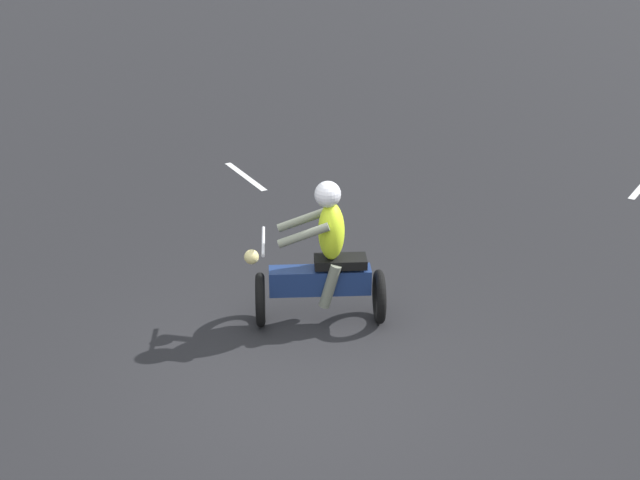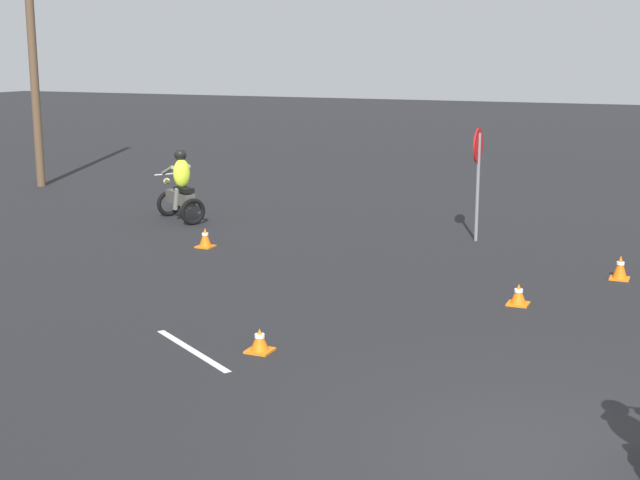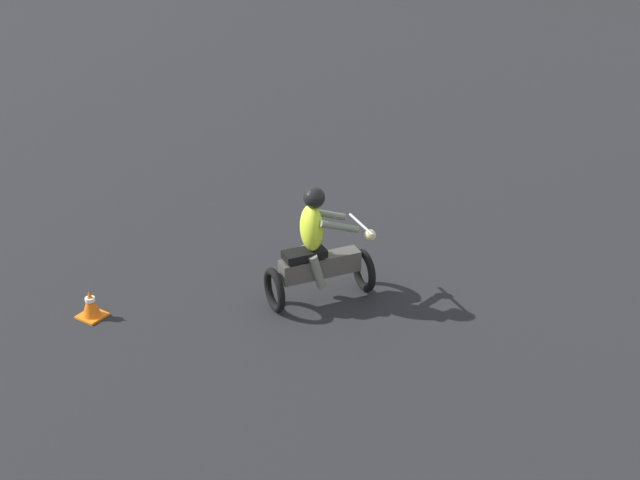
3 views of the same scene
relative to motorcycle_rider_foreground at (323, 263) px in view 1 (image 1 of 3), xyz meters
name	(u,v)px [view 1 (image 1 of 3)]	position (x,y,z in m)	size (l,w,h in m)	color
ground_plane	(305,383)	(0.17, 1.20, -0.73)	(120.00, 120.00, 0.00)	black
motorcycle_rider_foreground	(323,263)	(0.00, 0.00, 0.00)	(1.53, 0.73, 1.66)	black
lane_stripe_se	(245,176)	(1.24, -4.53, -0.72)	(0.10, 1.39, 0.01)	silver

